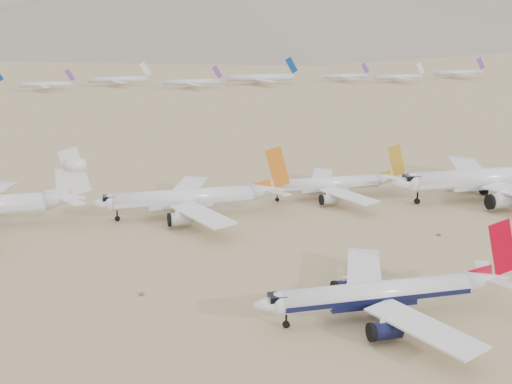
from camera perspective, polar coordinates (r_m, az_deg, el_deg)
ground at (r=112.34m, az=6.28°, el=-10.62°), size 7000.00×7000.00×0.00m
main_airliner at (r=110.87m, az=11.65°, el=-8.76°), size 44.66×43.62×15.76m
row2_navy_widebody at (r=186.10m, az=20.53°, el=1.17°), size 58.31×57.02×20.74m
row2_gold_tail at (r=176.73m, az=6.82°, el=0.73°), size 39.87×38.99×14.19m
row2_orange_tail at (r=160.65m, az=-5.70°, el=-0.51°), size 47.08×46.05×16.79m
distant_storage_row at (r=434.84m, az=-10.43°, el=9.69°), size 525.84×62.59×16.02m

